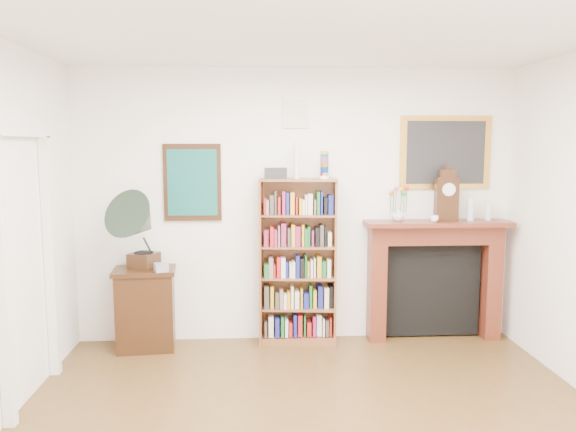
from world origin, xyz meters
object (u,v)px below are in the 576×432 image
object	(u,v)px
side_cabinet	(146,309)
bottle_right	(488,211)
flower_vase	(398,214)
bottle_left	(470,209)
bookshelf	(298,252)
cd_stack	(161,267)
mantel_clock	(447,196)
fireplace	(434,269)
teacup	(434,219)
gramophone	(140,225)

from	to	relation	value
side_cabinet	bottle_right	bearing A→B (deg)	-3.60
flower_vase	bottle_left	distance (m)	0.75
bookshelf	cd_stack	xyz separation A→B (m)	(-1.34, -0.22, -0.09)
mantel_clock	bottle_right	size ratio (longest dim) A/B	2.59
fireplace	teacup	world-z (taller)	teacup
bookshelf	cd_stack	world-z (taller)	bookshelf
fireplace	cd_stack	distance (m)	2.79
side_cabinet	bottle_left	bearing A→B (deg)	-3.97
cd_stack	mantel_clock	distance (m)	2.94
bookshelf	gramophone	xyz separation A→B (m)	(-1.54, -0.17, 0.32)
flower_vase	bottle_left	xyz separation A→B (m)	(0.75, -0.02, 0.05)
cd_stack	teacup	bearing A→B (deg)	2.94
gramophone	fireplace	bearing A→B (deg)	28.95
fireplace	flower_vase	bearing A→B (deg)	-175.59
bookshelf	teacup	bearing A→B (deg)	2.23
fireplace	mantel_clock	xyz separation A→B (m)	(0.09, -0.04, 0.76)
flower_vase	bottle_right	xyz separation A→B (m)	(0.95, 0.01, 0.03)
side_cabinet	cd_stack	xyz separation A→B (m)	(0.19, -0.14, 0.45)
flower_vase	bottle_left	world-z (taller)	bottle_left
gramophone	bookshelf	bearing A→B (deg)	31.00
bookshelf	bottle_right	xyz separation A→B (m)	(1.97, 0.03, 0.41)
bookshelf	side_cabinet	size ratio (longest dim) A/B	2.39
cd_stack	bookshelf	bearing A→B (deg)	9.11
gramophone	mantel_clock	world-z (taller)	mantel_clock
cd_stack	fireplace	bearing A→B (deg)	5.50
bookshelf	mantel_clock	bearing A→B (deg)	5.84
mantel_clock	teacup	world-z (taller)	mantel_clock
cd_stack	bottle_left	size ratio (longest dim) A/B	0.50
side_cabinet	teacup	bearing A→B (deg)	-5.34
mantel_clock	bottle_left	size ratio (longest dim) A/B	2.16
gramophone	flower_vase	size ratio (longest dim) A/B	5.90
cd_stack	teacup	xyz separation A→B (m)	(2.72, 0.14, 0.43)
bookshelf	flower_vase	bearing A→B (deg)	6.64
side_cabinet	mantel_clock	bearing A→B (deg)	-3.69
mantel_clock	flower_vase	distance (m)	0.53
side_cabinet	fireplace	bearing A→B (deg)	-2.87
bookshelf	bottle_right	world-z (taller)	bookshelf
flower_vase	gramophone	bearing A→B (deg)	-175.71
fireplace	bottle_right	world-z (taller)	bottle_right
side_cabinet	fireplace	distance (m)	2.98
bookshelf	cd_stack	size ratio (longest dim) A/B	16.25
flower_vase	bottle_right	world-z (taller)	bottle_right
flower_vase	fireplace	bearing A→B (deg)	4.16
gramophone	bottle_left	world-z (taller)	gramophone
gramophone	teacup	distance (m)	2.91
bottle_right	teacup	bearing A→B (deg)	-169.93
bottle_right	bottle_left	bearing A→B (deg)	-172.23
side_cabinet	mantel_clock	distance (m)	3.24
side_cabinet	bottle_right	size ratio (longest dim) A/B	4.07
mantel_clock	teacup	size ratio (longest dim) A/B	6.21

